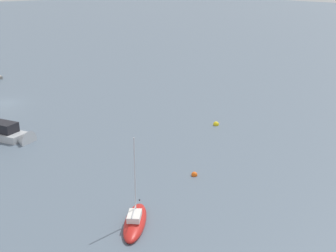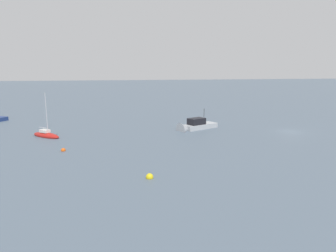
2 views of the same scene
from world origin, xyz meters
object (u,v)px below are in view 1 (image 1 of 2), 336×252
at_px(mooring_buoy_near, 194,175).
at_px(mooring_buoy_mid, 216,124).
at_px(sailboat_red_far, 135,222).
at_px(motorboat_grey_near, 8,135).

xyz_separation_m(mooring_buoy_near, mooring_buoy_mid, (-11.59, -8.95, 0.02)).
bearing_deg(mooring_buoy_near, sailboat_red_far, 21.32).
relative_size(sailboat_red_far, motorboat_grey_near, 0.88).
bearing_deg(motorboat_grey_near, mooring_buoy_mid, 128.02).
height_order(motorboat_grey_near, mooring_buoy_near, motorboat_grey_near).
xyz_separation_m(motorboat_grey_near, mooring_buoy_near, (-9.63, 19.89, -0.35)).
bearing_deg(mooring_buoy_mid, mooring_buoy_near, 37.66).
distance_m(sailboat_red_far, mooring_buoy_mid, 23.99).
distance_m(motorboat_grey_near, mooring_buoy_mid, 23.88).
relative_size(mooring_buoy_near, mooring_buoy_mid, 0.81).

